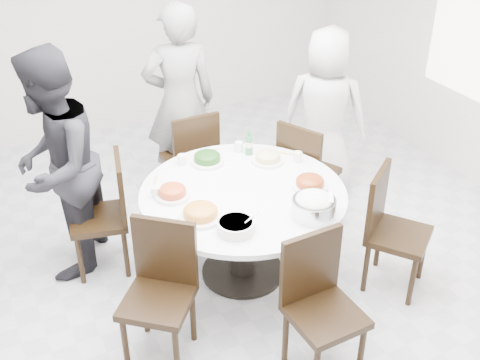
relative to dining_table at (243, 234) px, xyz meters
name	(u,v)px	position (x,y,z in m)	size (l,w,h in m)	color
floor	(202,286)	(-0.35, 0.00, -0.38)	(6.00, 6.00, 0.01)	silver
wall_back	(83,8)	(-0.35, 3.00, 1.02)	(6.00, 0.01, 2.80)	silver
dining_table	(243,234)	(0.00, 0.00, 0.00)	(1.50, 1.50, 0.75)	white
chair_ne	(309,170)	(0.86, 0.46, 0.10)	(0.42, 0.42, 0.95)	black
chair_n	(189,157)	(0.02, 1.12, 0.10)	(0.42, 0.42, 0.95)	black
chair_nw	(98,216)	(-0.94, 0.56, 0.10)	(0.42, 0.42, 0.95)	black
chair_sw	(157,299)	(-0.85, -0.50, 0.10)	(0.42, 0.42, 0.95)	black
chair_s	(326,313)	(0.03, -1.08, 0.10)	(0.42, 0.42, 0.95)	black
chair_se	(399,233)	(0.96, -0.62, 0.10)	(0.42, 0.42, 0.95)	black
diner_right	(325,113)	(1.23, 0.82, 0.41)	(0.77, 0.50, 1.57)	silver
diner_middle	(180,102)	(0.06, 1.39, 0.52)	(0.65, 0.43, 1.79)	black
diner_left	(55,167)	(-1.17, 0.71, 0.51)	(0.86, 0.67, 1.78)	black
dish_greens	(207,159)	(-0.06, 0.50, 0.41)	(0.26, 0.26, 0.07)	white
dish_pale	(268,158)	(0.37, 0.30, 0.41)	(0.25, 0.25, 0.07)	white
dish_orange	(172,193)	(-0.48, 0.16, 0.41)	(0.25, 0.25, 0.07)	white
dish_redbrown	(310,184)	(0.46, -0.17, 0.41)	(0.26, 0.26, 0.07)	white
dish_tofu	(200,213)	(-0.41, -0.17, 0.41)	(0.30, 0.30, 0.08)	white
rice_bowl	(314,208)	(0.29, -0.49, 0.44)	(0.30, 0.30, 0.13)	silver
soup_bowl	(236,226)	(-0.26, -0.42, 0.41)	(0.25, 0.25, 0.08)	white
beverage_bottle	(249,142)	(0.30, 0.49, 0.48)	(0.06, 0.06, 0.21)	#2D7141
tea_cups	(208,151)	(-0.01, 0.61, 0.42)	(0.07, 0.07, 0.08)	white
chopsticks	(208,149)	(0.03, 0.70, 0.38)	(0.24, 0.04, 0.01)	tan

